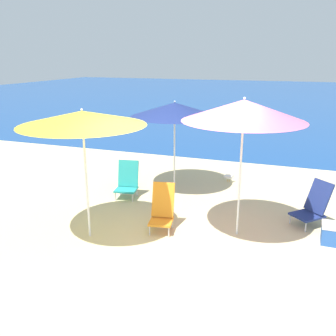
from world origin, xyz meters
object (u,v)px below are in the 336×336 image
(beach_umbrella_navy, at_px, (175,110))
(beach_chair_orange, at_px, (162,209))
(backpack_orange, at_px, (126,179))
(beach_chair_navy, at_px, (313,205))
(beach_umbrella_pink, at_px, (244,110))
(beach_chair_teal, at_px, (127,180))
(seagull, at_px, (229,177))
(beach_umbrella_yellow, at_px, (82,118))

(beach_umbrella_navy, xyz_separation_m, beach_chair_orange, (0.50, -2.16, -1.50))
(backpack_orange, bearing_deg, beach_chair_navy, -9.70)
(beach_umbrella_navy, bearing_deg, beach_umbrella_pink, -46.25)
(beach_umbrella_pink, bearing_deg, beach_chair_teal, 158.50)
(backpack_orange, bearing_deg, beach_chair_teal, -61.86)
(seagull, bearing_deg, beach_umbrella_pink, -76.25)
(beach_chair_teal, xyz_separation_m, seagull, (1.96, 1.78, -0.24))
(seagull, bearing_deg, beach_chair_orange, -101.82)
(beach_chair_orange, bearing_deg, beach_umbrella_pink, -0.07)
(beach_umbrella_pink, relative_size, seagull, 9.02)
(beach_chair_orange, bearing_deg, beach_chair_teal, 125.65)
(beach_umbrella_pink, relative_size, beach_chair_navy, 2.92)
(beach_umbrella_yellow, bearing_deg, beach_chair_teal, 96.27)
(beach_umbrella_pink, xyz_separation_m, backpack_orange, (-2.96, 1.61, -2.00))
(beach_chair_orange, height_order, beach_chair_navy, beach_chair_orange)
(beach_umbrella_pink, bearing_deg, beach_chair_navy, 35.38)
(beach_umbrella_yellow, distance_m, beach_chair_orange, 2.15)
(beach_chair_orange, xyz_separation_m, backpack_orange, (-1.62, 1.85, -0.18))
(backpack_orange, bearing_deg, beach_umbrella_navy, 15.16)
(backpack_orange, height_order, seagull, backpack_orange)
(beach_umbrella_navy, height_order, backpack_orange, beach_umbrella_navy)
(beach_umbrella_yellow, height_order, seagull, beach_umbrella_yellow)
(beach_chair_teal, bearing_deg, backpack_orange, 108.97)
(beach_umbrella_pink, xyz_separation_m, beach_chair_orange, (-1.33, -0.24, -1.82))
(beach_umbrella_navy, distance_m, beach_chair_navy, 3.59)
(beach_umbrella_pink, distance_m, backpack_orange, 3.92)
(beach_chair_teal, distance_m, seagull, 2.66)
(beach_chair_orange, relative_size, backpack_orange, 1.99)
(backpack_orange, relative_size, seagull, 1.57)
(beach_umbrella_navy, relative_size, beach_chair_teal, 2.56)
(beach_chair_orange, xyz_separation_m, beach_chair_navy, (2.59, 1.13, -0.01))
(beach_umbrella_yellow, xyz_separation_m, beach_chair_teal, (-0.22, 2.00, -1.71))
(beach_umbrella_navy, relative_size, beach_chair_orange, 2.49)
(beach_umbrella_pink, height_order, beach_chair_orange, beach_umbrella_pink)
(beach_chair_orange, bearing_deg, beach_chair_navy, 13.41)
(beach_umbrella_yellow, relative_size, beach_umbrella_pink, 0.93)
(beach_umbrella_pink, distance_m, beach_umbrella_navy, 2.67)
(beach_chair_navy, relative_size, seagull, 3.09)
(beach_umbrella_yellow, distance_m, beach_umbrella_pink, 2.62)
(beach_umbrella_navy, relative_size, beach_chair_navy, 2.51)
(beach_umbrella_pink, height_order, backpack_orange, beach_umbrella_pink)
(beach_umbrella_pink, relative_size, beach_chair_teal, 2.97)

